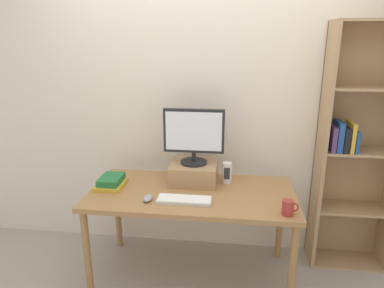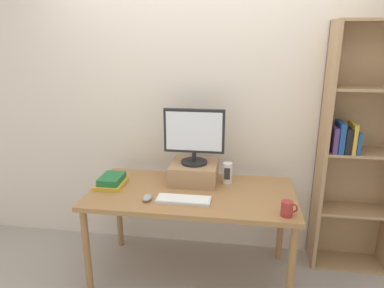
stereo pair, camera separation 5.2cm
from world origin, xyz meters
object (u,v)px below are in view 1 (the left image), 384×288
(keyboard, at_px, (184,200))
(coffee_mug, at_px, (288,208))
(bookshelf_unit, at_px, (356,150))
(desk_speaker, at_px, (227,173))
(desk, at_px, (192,200))
(computer_monitor, at_px, (194,135))
(computer_mouse, at_px, (148,198))
(book_stack, at_px, (111,182))
(riser_box, at_px, (194,172))

(keyboard, xyz_separation_m, coffee_mug, (0.69, -0.11, 0.04))
(keyboard, distance_m, coffee_mug, 0.70)
(bookshelf_unit, relative_size, desk_speaker, 11.82)
(desk, height_order, computer_monitor, computer_monitor)
(keyboard, xyz_separation_m, desk_speaker, (0.28, 0.38, 0.07))
(desk, bearing_deg, bookshelf_unit, 16.35)
(computer_mouse, relative_size, desk_speaker, 0.63)
(coffee_mug, height_order, desk_speaker, desk_speaker)
(computer_monitor, xyz_separation_m, book_stack, (-0.62, -0.18, -0.35))
(riser_box, bearing_deg, bookshelf_unit, 7.99)
(riser_box, distance_m, book_stack, 0.65)
(keyboard, xyz_separation_m, book_stack, (-0.60, 0.19, 0.02))
(desk, bearing_deg, desk_speaker, 37.86)
(riser_box, xyz_separation_m, coffee_mug, (0.67, -0.48, -0.03))
(keyboard, distance_m, computer_mouse, 0.26)
(desk, height_order, desk_speaker, desk_speaker)
(bookshelf_unit, bearing_deg, desk, -163.65)
(desk, relative_size, coffee_mug, 14.09)
(bookshelf_unit, distance_m, book_stack, 1.93)
(bookshelf_unit, relative_size, computer_monitor, 4.18)
(keyboard, relative_size, coffee_mug, 3.52)
(bookshelf_unit, height_order, keyboard, bookshelf_unit)
(desk, distance_m, riser_box, 0.24)
(computer_mouse, bearing_deg, riser_box, 54.15)
(computer_monitor, height_order, desk_speaker, computer_monitor)
(desk_speaker, bearing_deg, bookshelf_unit, 9.69)
(bookshelf_unit, xyz_separation_m, keyboard, (-1.29, -0.55, -0.25))
(desk_speaker, bearing_deg, computer_mouse, -144.06)
(riser_box, relative_size, book_stack, 1.47)
(riser_box, distance_m, coffee_mug, 0.82)
(computer_monitor, distance_m, keyboard, 0.52)
(computer_mouse, height_order, book_stack, book_stack)
(coffee_mug, bearing_deg, keyboard, 171.20)
(computer_monitor, height_order, book_stack, computer_monitor)
(desk, height_order, coffee_mug, coffee_mug)
(desk, relative_size, computer_mouse, 14.61)
(keyboard, height_order, computer_mouse, computer_mouse)
(desk, xyz_separation_m, computer_mouse, (-0.29, -0.20, 0.09))
(bookshelf_unit, xyz_separation_m, desk_speaker, (-1.00, -0.17, -0.18))
(bookshelf_unit, relative_size, computer_mouse, 18.79)
(bookshelf_unit, xyz_separation_m, computer_monitor, (-1.26, -0.18, 0.12))
(keyboard, bearing_deg, coffee_mug, -8.80)
(desk, height_order, bookshelf_unit, bookshelf_unit)
(bookshelf_unit, xyz_separation_m, computer_mouse, (-1.54, -0.56, -0.24))
(keyboard, bearing_deg, book_stack, 162.41)
(bookshelf_unit, relative_size, riser_box, 5.38)
(riser_box, relative_size, keyboard, 0.96)
(computer_monitor, relative_size, keyboard, 1.23)
(desk_speaker, bearing_deg, riser_box, -178.62)
(computer_monitor, bearing_deg, keyboard, -93.44)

